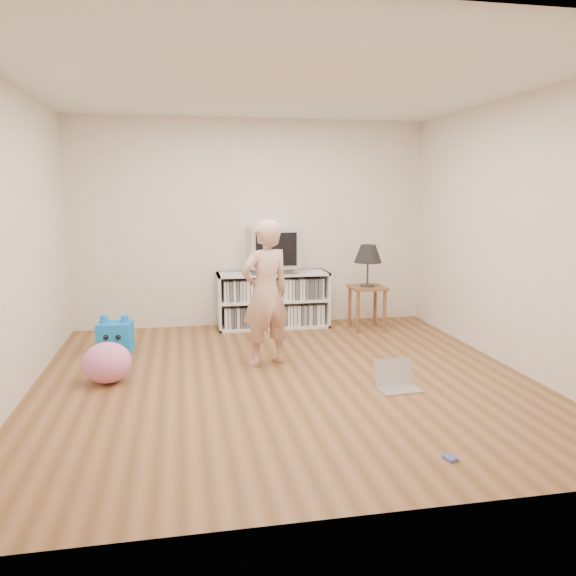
# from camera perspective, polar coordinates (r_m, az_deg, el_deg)

# --- Properties ---
(ground) EXTENTS (4.50, 4.50, 0.00)m
(ground) POSITION_cam_1_polar(r_m,az_deg,el_deg) (5.25, -0.34, -9.23)
(ground) COLOR brown
(ground) RESTS_ON ground
(walls) EXTENTS (4.52, 4.52, 2.60)m
(walls) POSITION_cam_1_polar(r_m,az_deg,el_deg) (4.98, -0.35, 5.06)
(walls) COLOR silver
(walls) RESTS_ON ground
(ceiling) EXTENTS (4.50, 4.50, 0.01)m
(ceiling) POSITION_cam_1_polar(r_m,az_deg,el_deg) (5.04, -0.37, 19.96)
(ceiling) COLOR white
(ceiling) RESTS_ON walls
(media_unit) EXTENTS (1.40, 0.45, 0.70)m
(media_unit) POSITION_cam_1_polar(r_m,az_deg,el_deg) (7.14, -1.54, -1.18)
(media_unit) COLOR white
(media_unit) RESTS_ON ground
(dvd_deck) EXTENTS (0.45, 0.35, 0.07)m
(dvd_deck) POSITION_cam_1_polar(r_m,az_deg,el_deg) (7.06, -1.54, 1.87)
(dvd_deck) COLOR gray
(dvd_deck) RESTS_ON media_unit
(crt_tv) EXTENTS (0.60, 0.53, 0.50)m
(crt_tv) POSITION_cam_1_polar(r_m,az_deg,el_deg) (7.02, -1.54, 4.17)
(crt_tv) COLOR #AAAAAF
(crt_tv) RESTS_ON dvd_deck
(side_table) EXTENTS (0.42, 0.42, 0.55)m
(side_table) POSITION_cam_1_polar(r_m,az_deg,el_deg) (7.03, 8.03, -0.90)
(side_table) COLOR brown
(side_table) RESTS_ON ground
(table_lamp) EXTENTS (0.34, 0.34, 0.52)m
(table_lamp) POSITION_cam_1_polar(r_m,az_deg,el_deg) (6.95, 8.13, 3.36)
(table_lamp) COLOR #333333
(table_lamp) RESTS_ON side_table
(person) EXTENTS (0.62, 0.51, 1.44)m
(person) POSITION_cam_1_polar(r_m,az_deg,el_deg) (5.50, -2.30, -0.57)
(person) COLOR #DAAC94
(person) RESTS_ON ground
(laptop) EXTENTS (0.37, 0.31, 0.24)m
(laptop) POSITION_cam_1_polar(r_m,az_deg,el_deg) (5.09, 10.93, -9.22)
(laptop) COLOR silver
(laptop) RESTS_ON ground
(playing_cards) EXTENTS (0.08, 0.10, 0.02)m
(playing_cards) POSITION_cam_1_polar(r_m,az_deg,el_deg) (3.93, 16.12, -16.26)
(playing_cards) COLOR #4855C1
(playing_cards) RESTS_ON ground
(plush_blue) EXTENTS (0.38, 0.33, 0.40)m
(plush_blue) POSITION_cam_1_polar(r_m,az_deg,el_deg) (6.32, -17.13, -4.75)
(plush_blue) COLOR #1082FB
(plush_blue) RESTS_ON ground
(plush_pink) EXTENTS (0.54, 0.54, 0.37)m
(plush_pink) POSITION_cam_1_polar(r_m,az_deg,el_deg) (5.36, -17.91, -7.23)
(plush_pink) COLOR pink
(plush_pink) RESTS_ON ground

